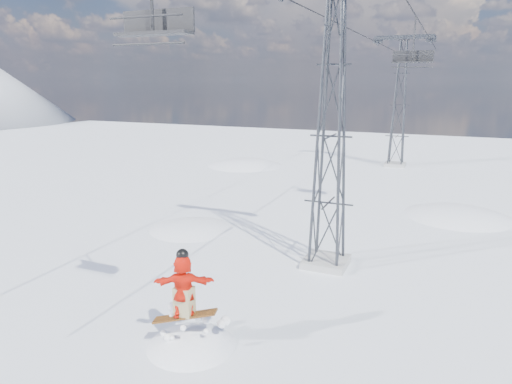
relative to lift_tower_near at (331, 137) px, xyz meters
The scene contains 7 objects.
ground 9.72m from the lift_tower_near, 95.71° to the right, with size 120.00×120.00×0.00m, color white.
snow_terrain 20.81m from the lift_tower_near, 112.81° to the left, with size 39.00×37.00×22.00m.
lift_tower_near is the anchor object (origin of this frame).
lift_tower_far 25.00m from the lift_tower_near, 90.00° to the left, with size 5.20×1.80×11.43m.
haul_cables 12.70m from the lift_tower_near, 90.00° to the left, with size 4.46×51.00×0.06m.
lift_chair_near 9.42m from the lift_tower_near, 104.53° to the right, with size 1.94×0.56×2.41m.
lift_chair_mid 9.08m from the lift_tower_near, 74.90° to the left, with size 2.06×0.59×2.56m.
Camera 1 is at (5.13, -9.85, 7.67)m, focal length 32.00 mm.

